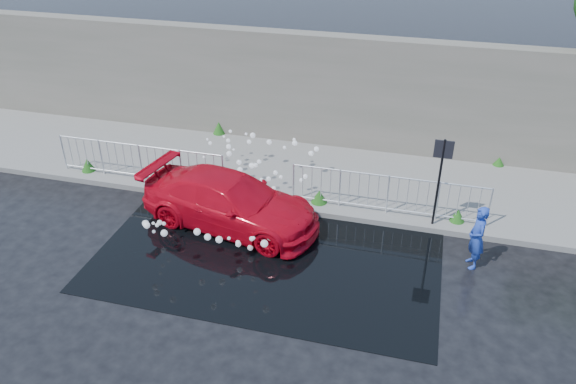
# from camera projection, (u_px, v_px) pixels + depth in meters

# --- Properties ---
(ground) EXTENTS (90.00, 90.00, 0.00)m
(ground) POSITION_uv_depth(u_px,v_px,m) (235.00, 277.00, 12.64)
(ground) COLOR black
(ground) RESTS_ON ground
(pavement) EXTENTS (30.00, 4.00, 0.15)m
(pavement) POSITION_uv_depth(u_px,v_px,m) (291.00, 172.00, 16.77)
(pavement) COLOR slate
(pavement) RESTS_ON ground
(curb) EXTENTS (30.00, 0.25, 0.16)m
(curb) POSITION_uv_depth(u_px,v_px,m) (272.00, 206.00, 15.10)
(curb) COLOR slate
(curb) RESTS_ON ground
(retaining_wall) EXTENTS (30.00, 0.60, 3.50)m
(retaining_wall) POSITION_uv_depth(u_px,v_px,m) (309.00, 89.00, 17.68)
(retaining_wall) COLOR #605D51
(retaining_wall) RESTS_ON pavement
(puddle) EXTENTS (8.00, 5.00, 0.01)m
(puddle) POSITION_uv_depth(u_px,v_px,m) (269.00, 254.00, 13.36)
(puddle) COLOR black
(puddle) RESTS_ON ground
(sign_post) EXTENTS (0.45, 0.06, 2.50)m
(sign_post) POSITION_uv_depth(u_px,v_px,m) (441.00, 169.00, 13.42)
(sign_post) COLOR black
(sign_post) RESTS_ON ground
(railing_left) EXTENTS (5.05, 0.05, 1.10)m
(railing_left) POSITION_uv_depth(u_px,v_px,m) (140.00, 161.00, 15.94)
(railing_left) COLOR silver
(railing_left) RESTS_ON pavement
(railing_right) EXTENTS (5.05, 0.05, 1.10)m
(railing_right) POSITION_uv_depth(u_px,v_px,m) (388.00, 193.00, 14.40)
(railing_right) COLOR silver
(railing_right) RESTS_ON pavement
(weeds) EXTENTS (12.17, 3.93, 0.42)m
(weeds) POSITION_uv_depth(u_px,v_px,m) (271.00, 170.00, 16.36)
(weeds) COLOR #1F4612
(weeds) RESTS_ON pavement
(water_spray) EXTENTS (3.44, 5.48, 1.09)m
(water_spray) POSITION_uv_depth(u_px,v_px,m) (245.00, 185.00, 14.87)
(water_spray) COLOR white
(water_spray) RESTS_ON ground
(red_car) EXTENTS (4.91, 2.70, 1.35)m
(red_car) POSITION_uv_depth(u_px,v_px,m) (231.00, 202.00, 14.14)
(red_car) COLOR red
(red_car) RESTS_ON ground
(person) EXTENTS (0.50, 0.64, 1.56)m
(person) POSITION_uv_depth(u_px,v_px,m) (477.00, 237.00, 12.60)
(person) COLOR #223FAA
(person) RESTS_ON ground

